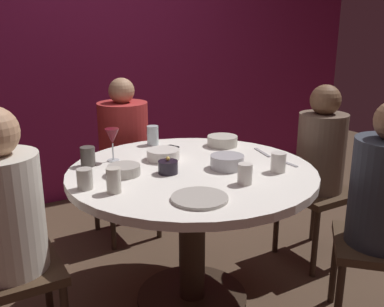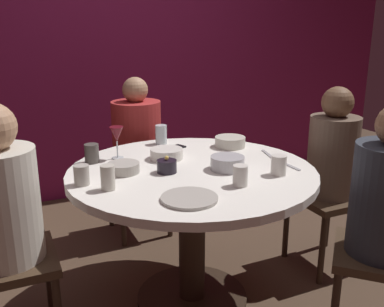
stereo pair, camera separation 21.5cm
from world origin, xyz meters
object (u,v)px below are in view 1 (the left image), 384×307
Objects in this scene: cup_by_left_diner at (114,180)px; cup_beside_wine at (88,156)px; candle_holder at (168,167)px; dinner_plate at (200,198)px; wine_glass at (112,137)px; dining_table at (192,200)px; seated_diner_left at (3,213)px; cup_by_right_diner at (85,179)px; cup_near_candle at (278,162)px; cup_center_front at (245,174)px; bowl_small_white at (163,155)px; bowl_sauce_side at (124,170)px; bowl_salad_center at (222,141)px; seated_diner_back at (124,140)px; bowl_serving_large at (227,162)px; seated_diner_right at (321,155)px; cup_far_edge at (153,135)px; cell_phone at (167,149)px.

cup_by_left_diner is 1.11× the size of cup_beside_wine.
candle_holder is 0.41× the size of dinner_plate.
wine_glass reaches higher than cup_beside_wine.
cup_beside_wine is at bearing 110.69° from dinner_plate.
seated_diner_left reaches higher than dining_table.
cup_near_candle is at bearing -15.86° from cup_by_right_diner.
cup_center_front is (0.55, -0.20, -0.01)m from cup_by_left_diner.
bowl_small_white is 1.12× the size of bowl_sauce_side.
dining_table is at bearing -143.26° from bowl_salad_center.
seated_diner_back is 0.75m from cup_beside_wine.
bowl_salad_center is at bearing 49.29° from dinner_plate.
bowl_serving_large is at bearing 8.86° from seated_diner_back.
wine_glass is at bearing 81.49° from bowl_sauce_side.
cup_center_front reaches higher than bowl_sauce_side.
cup_by_left_diner is (-0.27, 0.26, 0.05)m from dinner_plate.
seated_diner_right reaches higher than cup_center_front.
seated_diner_left is at bearing -171.27° from bowl_sauce_side.
bowl_sauce_side is (-0.15, 0.45, 0.02)m from dinner_plate.
seated_diner_right is at bearing 20.67° from cup_center_front.
bowl_salad_center is 0.44m from bowl_small_white.
cup_far_edge is (0.36, 0.43, 0.03)m from bowl_sauce_side.
cup_center_front is at bearing -25.46° from cup_by_right_diner.
cup_center_front is 0.83m from cup_far_edge.
bowl_salad_center is at bearing 9.05° from bowl_small_white.
cup_near_candle is at bearing 2.12° from cell_phone.
seated_diner_left is at bearing -89.85° from cell_phone.
seated_diner_back is at bearing 90.00° from dining_table.
cup_near_candle reaches higher than cup_by_right_diner.
seated_diner_back reaches higher than dinner_plate.
bowl_sauce_side is at bearing -98.51° from wine_glass.
cup_far_edge is (0.08, 0.30, 0.03)m from bowl_small_white.
cup_by_right_diner is (-0.89, 0.25, -0.00)m from cup_near_candle.
wine_glass is 1.91× the size of cup_by_right_diner.
wine_glass is 1.26× the size of cell_phone.
dinner_plate is at bearing -27.16° from seated_diner_left.
wine_glass is 0.16m from cup_beside_wine.
cup_near_candle is (0.34, -1.17, 0.11)m from seated_diner_back.
cup_by_left_diner reaches higher than cup_beside_wine.
seated_diner_back is at bearing 82.06° from dinner_plate.
cell_phone is at bearing 9.10° from wine_glass.
seated_diner_back is 11.26× the size of cup_beside_wine.
seated_diner_left is 1.80m from seated_diner_right.
cup_near_candle is at bearing -49.75° from bowl_small_white.
cup_far_edge reaches higher than cell_phone.
seated_diner_left is 1.02m from cell_phone.
dining_table is at bearing -93.35° from cup_far_edge.
seated_diner_right is at bearing 6.28° from bowl_serving_large.
cup_near_candle reaches higher than dinner_plate.
cup_by_left_diner is 0.42m from cup_beside_wine.
candle_holder is 1.06× the size of cup_by_right_diner.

